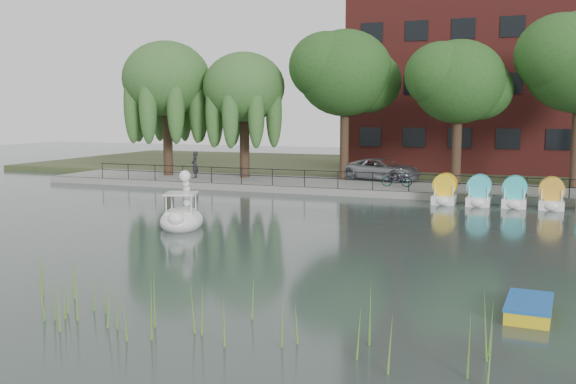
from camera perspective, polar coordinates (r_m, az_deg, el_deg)
The scene contains 17 objects.
ground_plane at distance 24.11m, azimuth -4.51°, elevation -4.13°, with size 120.00×120.00×0.00m, color #3B4845.
promenade at distance 38.98m, azimuth 5.60°, elevation 0.49°, with size 40.00×6.00×0.40m, color gray.
kerb at distance 36.16m, azimuth 4.36°, elevation -0.02°, with size 40.00×0.25×0.40m, color gray.
land_strip at distance 52.55m, azimuth 9.62°, elevation 2.12°, with size 60.00×22.00×0.36m, color #47512D.
railing at distance 36.24m, azimuth 4.47°, elevation 1.50°, with size 32.00×0.05×1.00m.
apartment_building at distance 51.63m, azimuth 17.65°, elevation 12.01°, with size 20.00×10.07×18.00m.
willow_left at distance 44.43m, azimuth -10.76°, elevation 9.83°, with size 5.88×5.88×9.01m.
willow_mid at distance 42.25m, azimuth -3.92°, elevation 9.24°, with size 5.32×5.32×8.15m.
broadleaf_center at distance 40.97m, azimuth 5.09°, elevation 10.43°, with size 6.00×6.00×9.25m.
broadleaf_right at distance 39.12m, azimuth 14.93°, elevation 9.39°, with size 5.40×5.40×8.32m.
minivan at distance 40.77m, azimuth 8.35°, elevation 2.14°, with size 5.68×2.61×1.58m, color gray.
bicycle at distance 37.48m, azimuth 9.66°, elevation 1.23°, with size 1.72×0.60×1.00m, color gray.
pedestrian at distance 42.25m, azimuth -8.29°, elevation 2.59°, with size 0.71×0.48×1.98m, color black.
swan_boat at distance 26.49m, azimuth -9.41°, elevation -2.08°, with size 2.49×3.10×2.28m.
pedal_boat_row at distance 33.84m, azimuth 22.36°, elevation -0.34°, with size 11.35×1.70×1.40m.
yellow_rowboat at distance 16.13m, azimuth 20.64°, elevation -9.59°, with size 1.12×2.02×0.36m.
reed_bank at distance 14.97m, azimuth -13.29°, elevation -8.99°, with size 24.00×2.40×1.20m.
Camera 1 is at (10.15, -21.36, 4.72)m, focal length 40.00 mm.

